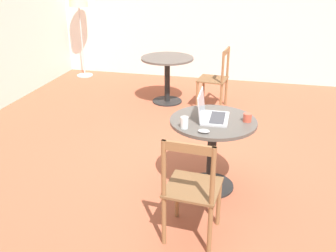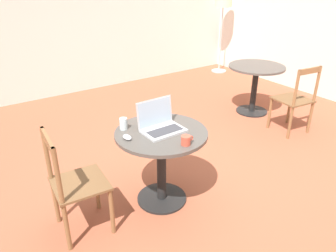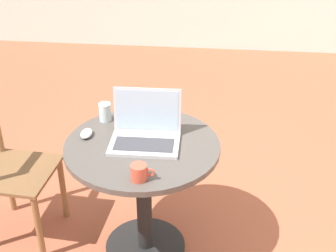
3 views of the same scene
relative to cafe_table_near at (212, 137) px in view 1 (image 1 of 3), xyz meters
name	(u,v)px [view 1 (image 1 of 3)]	position (x,y,z in m)	size (l,w,h in m)	color
ground_plane	(203,159)	(0.53, 0.14, -0.53)	(16.00, 16.00, 0.00)	#9E5138
wall_side	(233,5)	(3.76, 0.14, 0.82)	(0.06, 9.40, 2.70)	silver
cafe_table_near	(212,137)	(0.00, 0.00, 0.00)	(0.80, 0.80, 0.71)	black
cafe_table_mid	(167,69)	(2.28, 0.98, 0.00)	(0.80, 0.80, 0.71)	black
chair_near_left	(192,190)	(-0.78, 0.06, -0.09)	(0.44, 0.44, 0.90)	brown
chair_mid_front	(216,79)	(2.20, 0.22, -0.09)	(0.45, 0.45, 0.90)	brown
floor_lamp	(78,4)	(3.35, 2.88, 0.81)	(0.33, 0.33, 1.58)	#B7B7B7
laptop	(211,114)	(0.01, 0.03, 0.23)	(0.36, 0.28, 0.25)	#B7B7BC
mouse	(204,131)	(-0.30, 0.05, 0.19)	(0.06, 0.10, 0.03)	#B7B7BC
mug	(247,117)	(0.04, -0.30, 0.22)	(0.11, 0.08, 0.08)	#C64C38
drinking_glass	(184,123)	(-0.24, 0.22, 0.23)	(0.07, 0.07, 0.10)	silver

